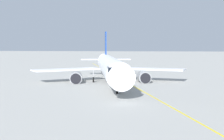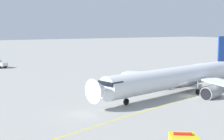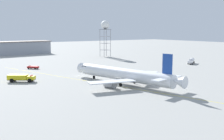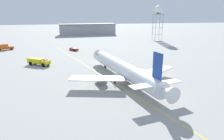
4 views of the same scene
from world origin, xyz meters
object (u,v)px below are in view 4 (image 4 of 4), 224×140
object	(u,v)px
airliner_main	(124,70)
radar_tower	(158,12)
ops_pickup_truck	(74,49)
fire_tender_truck	(38,61)
catering_truck_truck	(4,47)

from	to	relation	value
airliner_main	radar_tower	distance (m)	94.62
ops_pickup_truck	radar_tower	bearing A→B (deg)	-100.95
airliner_main	fire_tender_truck	bearing A→B (deg)	37.24
airliner_main	radar_tower	world-z (taller)	radar_tower
airliner_main	catering_truck_truck	distance (m)	78.06
fire_tender_truck	ops_pickup_truck	bearing A→B (deg)	100.10
airliner_main	catering_truck_truck	bearing A→B (deg)	27.50
ops_pickup_truck	radar_tower	size ratio (longest dim) A/B	0.23
ops_pickup_truck	airliner_main	bearing A→B (deg)	156.57
catering_truck_truck	radar_tower	size ratio (longest dim) A/B	0.36
catering_truck_truck	radar_tower	distance (m)	98.45
ops_pickup_truck	catering_truck_truck	world-z (taller)	catering_truck_truck
radar_tower	airliner_main	bearing A→B (deg)	-119.43
ops_pickup_truck	radar_tower	xyz separation A→B (m)	(58.68, 29.17, 18.83)
ops_pickup_truck	fire_tender_truck	world-z (taller)	fire_tender_truck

